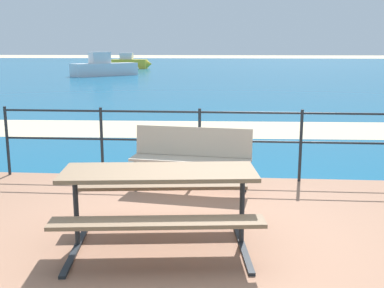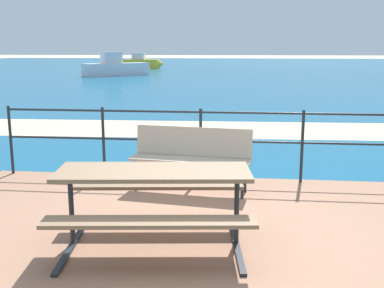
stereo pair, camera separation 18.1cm
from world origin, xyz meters
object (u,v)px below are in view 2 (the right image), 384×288
Objects in this scene: picnic_table at (154,188)px; park_bench at (192,153)px; boat_mid at (117,68)px; boat_near at (142,63)px.

picnic_table is 1.89m from park_bench.
picnic_table is 30.06m from boat_mid.
park_bench reaches higher than picnic_table.
park_bench is 0.43× the size of boat_near.
park_bench is (0.16, 1.88, -0.06)m from picnic_table.
boat_near is 11.64m from boat_mid.
boat_near is at bearing 110.94° from park_bench.
picnic_table is 0.44× the size of boat_mid.
boat_near is (-9.08, 38.65, -0.06)m from park_bench.
park_bench is at bearing -77.24° from boat_near.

